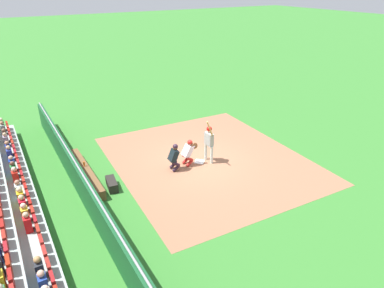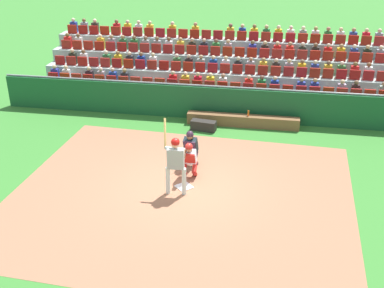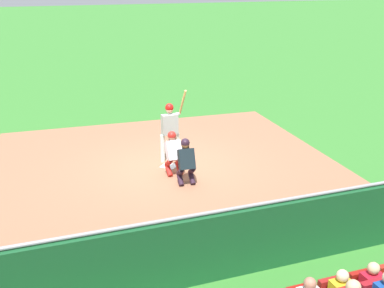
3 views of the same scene
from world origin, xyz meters
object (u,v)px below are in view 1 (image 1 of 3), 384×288
Objects in this scene: catcher_crouching at (189,151)px; water_bottle_on_bench at (84,164)px; home_plate_marker at (199,162)px; dugout_bench at (86,173)px; equipment_duffel_bag at (112,184)px; batter_at_plate at (209,140)px; home_plate_umpire at (174,156)px.

catcher_crouching is 5.70× the size of water_bottle_on_bench.
water_bottle_on_bench is (-1.53, -4.40, -0.15)m from catcher_crouching.
dugout_bench is (-1.37, -4.99, 0.20)m from home_plate_marker.
water_bottle_on_bench is at bearing -150.25° from equipment_duffel_bag.
batter_at_plate reaches higher than home_plate_marker.
home_plate_marker is 0.46× the size of equipment_duffel_bag.
home_plate_marker is 1.19m from batter_at_plate.
equipment_duffel_bag is at bearing -89.59° from home_plate_umpire.
home_plate_umpire is at bearing -83.26° from catcher_crouching.
home_plate_marker is 5.24m from water_bottle_on_bench.
home_plate_marker is 5.18m from dugout_bench.
equipment_duffel_bag is (0.07, -4.32, 0.18)m from home_plate_marker.
home_plate_umpire is (0.04, -1.36, 0.69)m from home_plate_marker.
dugout_bench reaches higher than home_plate_marker.
home_plate_umpire reaches higher than water_bottle_on_bench.
water_bottle_on_bench reaches higher than equipment_duffel_bag.
dugout_bench is at bearing -105.35° from home_plate_marker.
home_plate_umpire is at bearing -94.04° from batter_at_plate.
dugout_bench is at bearing -106.63° from catcher_crouching.
batter_at_plate is 1.08m from catcher_crouching.
catcher_crouching is 0.80m from home_plate_umpire.
dugout_bench is at bearing -5.97° from water_bottle_on_bench.
batter_at_plate is 1.78× the size of catcher_crouching.
catcher_crouching is at bearing 99.94° from equipment_duffel_bag.
catcher_crouching is at bearing 70.84° from water_bottle_on_bench.
batter_at_plate is 1.73× the size of home_plate_umpire.
batter_at_plate is 10.16× the size of water_bottle_on_bench.
dugout_bench is 19.66× the size of water_bottle_on_bench.
batter_at_plate is 1.82m from home_plate_umpire.
batter_at_plate is at bearing 77.37° from catcher_crouching.
home_plate_umpire is at bearing 98.59° from equipment_duffel_bag.
batter_at_plate is at bearing 67.36° from home_plate_marker.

